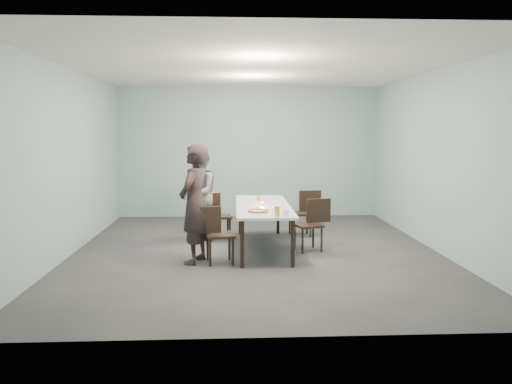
{
  "coord_description": "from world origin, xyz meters",
  "views": [
    {
      "loc": [
        -0.4,
        -8.11,
        1.99
      ],
      "look_at": [
        0.0,
        -0.03,
        1.0
      ],
      "focal_mm": 35.0,
      "sensor_mm": 36.0,
      "label": 1
    }
  ],
  "objects_px": {
    "pizza": "(258,211)",
    "diner_far": "(199,194)",
    "side_plate": "(270,209)",
    "water_tumbler": "(286,213)",
    "chair_near_right": "(313,221)",
    "table": "(263,208)",
    "amber_tumbler": "(258,198)",
    "tealight": "(262,204)",
    "chair_far_left": "(215,213)",
    "diner_near": "(194,204)",
    "chair_near_left": "(215,231)",
    "beer_glass": "(277,211)",
    "chair_far_right": "(304,210)"
  },
  "relations": [
    {
      "from": "chair_far_left",
      "to": "diner_near",
      "type": "distance_m",
      "value": 1.66
    },
    {
      "from": "side_plate",
      "to": "tealight",
      "type": "bearing_deg",
      "value": 101.78
    },
    {
      "from": "side_plate",
      "to": "pizza",
      "type": "bearing_deg",
      "value": -121.48
    },
    {
      "from": "chair_far_right",
      "to": "pizza",
      "type": "height_order",
      "value": "chair_far_right"
    },
    {
      "from": "chair_far_left",
      "to": "amber_tumbler",
      "type": "xyz_separation_m",
      "value": [
        0.79,
        -0.11,
        0.29
      ]
    },
    {
      "from": "pizza",
      "to": "tealight",
      "type": "xyz_separation_m",
      "value": [
        0.12,
        0.78,
        0.0
      ]
    },
    {
      "from": "chair_far_right",
      "to": "pizza",
      "type": "relative_size",
      "value": 2.56
    },
    {
      "from": "chair_near_right",
      "to": "beer_glass",
      "type": "height_order",
      "value": "beer_glass"
    },
    {
      "from": "side_plate",
      "to": "diner_near",
      "type": "bearing_deg",
      "value": -160.09
    },
    {
      "from": "side_plate",
      "to": "water_tumbler",
      "type": "xyz_separation_m",
      "value": [
        0.18,
        -0.68,
        0.04
      ]
    },
    {
      "from": "diner_far",
      "to": "table",
      "type": "bearing_deg",
      "value": 60.13
    },
    {
      "from": "diner_far",
      "to": "side_plate",
      "type": "xyz_separation_m",
      "value": [
        1.21,
        -1.24,
        -0.09
      ]
    },
    {
      "from": "chair_far_right",
      "to": "tealight",
      "type": "height_order",
      "value": "chair_far_right"
    },
    {
      "from": "chair_near_left",
      "to": "amber_tumbler",
      "type": "relative_size",
      "value": 10.88
    },
    {
      "from": "chair_near_left",
      "to": "water_tumbler",
      "type": "xyz_separation_m",
      "value": [
        1.06,
        -0.2,
        0.29
      ]
    },
    {
      "from": "chair_near_right",
      "to": "diner_far",
      "type": "bearing_deg",
      "value": -40.81
    },
    {
      "from": "pizza",
      "to": "diner_far",
      "type": "bearing_deg",
      "value": 122.61
    },
    {
      "from": "chair_far_right",
      "to": "side_plate",
      "type": "bearing_deg",
      "value": 59.46
    },
    {
      "from": "diner_near",
      "to": "amber_tumbler",
      "type": "xyz_separation_m",
      "value": [
        1.04,
        1.49,
        -0.11
      ]
    },
    {
      "from": "diner_near",
      "to": "amber_tumbler",
      "type": "relative_size",
      "value": 22.58
    },
    {
      "from": "chair_near_right",
      "to": "chair_far_right",
      "type": "xyz_separation_m",
      "value": [
        0.03,
        1.19,
        0.0
      ]
    },
    {
      "from": "chair_far_left",
      "to": "pizza",
      "type": "height_order",
      "value": "chair_far_left"
    },
    {
      "from": "beer_glass",
      "to": "water_tumbler",
      "type": "height_order",
      "value": "beer_glass"
    },
    {
      "from": "water_tumbler",
      "to": "diner_near",
      "type": "bearing_deg",
      "value": 169.14
    },
    {
      "from": "diner_far",
      "to": "amber_tumbler",
      "type": "distance_m",
      "value": 1.1
    },
    {
      "from": "diner_far",
      "to": "water_tumbler",
      "type": "bearing_deg",
      "value": 40.78
    },
    {
      "from": "chair_near_left",
      "to": "chair_far_left",
      "type": "height_order",
      "value": "same"
    },
    {
      "from": "chair_near_right",
      "to": "diner_near",
      "type": "height_order",
      "value": "diner_near"
    },
    {
      "from": "chair_near_right",
      "to": "pizza",
      "type": "bearing_deg",
      "value": 18.3
    },
    {
      "from": "side_plate",
      "to": "tealight",
      "type": "height_order",
      "value": "tealight"
    },
    {
      "from": "beer_glass",
      "to": "amber_tumbler",
      "type": "distance_m",
      "value": 1.77
    },
    {
      "from": "diner_far",
      "to": "pizza",
      "type": "bearing_deg",
      "value": 37.28
    },
    {
      "from": "tealight",
      "to": "chair_far_right",
      "type": "bearing_deg",
      "value": 49.82
    },
    {
      "from": "chair_far_left",
      "to": "tealight",
      "type": "xyz_separation_m",
      "value": [
        0.82,
        -0.73,
        0.27
      ]
    },
    {
      "from": "chair_far_left",
      "to": "water_tumbler",
      "type": "xyz_separation_m",
      "value": [
        1.1,
        -1.85,
        0.29
      ]
    },
    {
      "from": "diner_far",
      "to": "beer_glass",
      "type": "bearing_deg",
      "value": 37.85
    },
    {
      "from": "chair_near_left",
      "to": "pizza",
      "type": "distance_m",
      "value": 0.73
    },
    {
      "from": "chair_far_right",
      "to": "diner_far",
      "type": "xyz_separation_m",
      "value": [
        -1.99,
        -0.23,
        0.35
      ]
    },
    {
      "from": "table",
      "to": "side_plate",
      "type": "relative_size",
      "value": 14.47
    },
    {
      "from": "diner_near",
      "to": "beer_glass",
      "type": "xyz_separation_m",
      "value": [
        1.22,
        -0.28,
        -0.08
      ]
    },
    {
      "from": "tealight",
      "to": "amber_tumbler",
      "type": "height_order",
      "value": "amber_tumbler"
    },
    {
      "from": "chair_near_right",
      "to": "beer_glass",
      "type": "xyz_separation_m",
      "value": [
        -0.69,
        -0.98,
        0.32
      ]
    },
    {
      "from": "diner_near",
      "to": "tealight",
      "type": "xyz_separation_m",
      "value": [
        1.08,
        0.86,
        -0.13
      ]
    },
    {
      "from": "chair_near_left",
      "to": "beer_glass",
      "type": "distance_m",
      "value": 1.0
    },
    {
      "from": "chair_far_left",
      "to": "side_plate",
      "type": "height_order",
      "value": "chair_far_left"
    },
    {
      "from": "side_plate",
      "to": "water_tumbler",
      "type": "relative_size",
      "value": 2.0
    },
    {
      "from": "tealight",
      "to": "diner_near",
      "type": "bearing_deg",
      "value": -141.32
    },
    {
      "from": "amber_tumbler",
      "to": "chair_near_right",
      "type": "bearing_deg",
      "value": -42.18
    },
    {
      "from": "table",
      "to": "chair_near_right",
      "type": "height_order",
      "value": "chair_near_right"
    },
    {
      "from": "pizza",
      "to": "tealight",
      "type": "bearing_deg",
      "value": 81.54
    }
  ]
}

